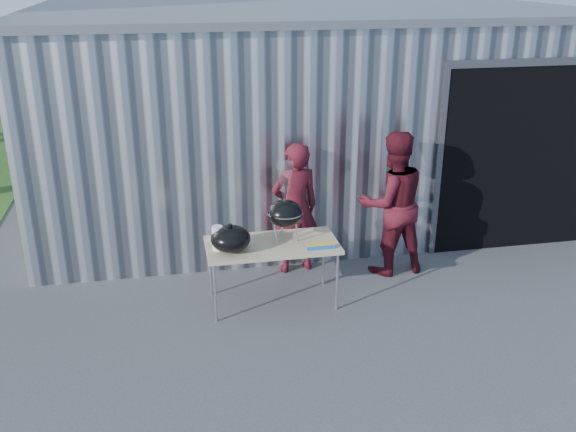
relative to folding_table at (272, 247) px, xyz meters
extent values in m
plane|color=#434346|center=(0.32, -0.75, -0.71)|extent=(80.00, 80.00, 0.00)
cube|color=silver|center=(1.12, 3.95, 0.79)|extent=(8.00, 6.00, 3.00)
cube|color=slate|center=(1.12, 3.95, 2.34)|extent=(8.20, 6.20, 0.10)
cube|color=black|center=(3.62, 1.52, 0.54)|extent=(2.40, 1.20, 2.50)
cube|color=#4C4C51|center=(3.62, 0.95, 1.84)|extent=(2.52, 0.08, 0.10)
cube|color=tan|center=(0.00, 0.00, 0.02)|extent=(1.50, 0.75, 0.04)
cylinder|color=silver|center=(-0.69, -0.31, -0.35)|extent=(0.03, 0.03, 0.71)
cylinder|color=silver|center=(0.69, -0.31, -0.35)|extent=(0.03, 0.03, 0.71)
cylinder|color=silver|center=(-0.69, 0.32, -0.35)|extent=(0.03, 0.03, 0.71)
cylinder|color=silver|center=(0.69, 0.32, -0.35)|extent=(0.03, 0.03, 0.71)
ellipsoid|color=black|center=(0.16, 0.06, 0.37)|extent=(0.40, 0.40, 0.30)
cylinder|color=silver|center=(0.16, 0.06, 0.38)|extent=(0.41, 0.41, 0.02)
cylinder|color=silver|center=(0.16, 0.06, 0.39)|extent=(0.39, 0.39, 0.01)
cylinder|color=silver|center=(0.16, 0.20, 0.16)|extent=(0.02, 0.02, 0.24)
cylinder|color=silver|center=(0.04, -0.01, 0.16)|extent=(0.02, 0.02, 0.24)
cylinder|color=silver|center=(0.28, -0.01, 0.16)|extent=(0.02, 0.02, 0.24)
cylinder|color=#C05844|center=(0.03, 0.06, 0.41)|extent=(0.02, 0.14, 0.02)
cylinder|color=#C05844|center=(0.06, 0.06, 0.41)|extent=(0.02, 0.14, 0.02)
cylinder|color=#C05844|center=(0.09, 0.06, 0.41)|extent=(0.02, 0.14, 0.02)
cylinder|color=#C05844|center=(0.12, 0.06, 0.41)|extent=(0.02, 0.14, 0.02)
cylinder|color=#C05844|center=(0.15, 0.06, 0.41)|extent=(0.02, 0.14, 0.02)
cylinder|color=#C05844|center=(0.18, 0.06, 0.41)|extent=(0.02, 0.14, 0.02)
cylinder|color=#C05844|center=(0.20, 0.06, 0.41)|extent=(0.02, 0.14, 0.02)
cylinder|color=#C05844|center=(0.23, 0.06, 0.41)|extent=(0.02, 0.14, 0.02)
cylinder|color=#C05844|center=(0.26, 0.06, 0.41)|extent=(0.02, 0.14, 0.02)
cylinder|color=#C05844|center=(0.29, 0.06, 0.41)|extent=(0.02, 0.14, 0.02)
cone|color=silver|center=(0.16, 0.06, 0.69)|extent=(0.20, 0.20, 0.55)
ellipsoid|color=black|center=(-0.48, -0.10, 0.18)|extent=(0.44, 0.44, 0.29)
cylinder|color=black|center=(-0.48, -0.10, 0.34)|extent=(0.05, 0.05, 0.03)
cylinder|color=white|center=(-0.62, -0.05, 0.18)|extent=(0.12, 0.12, 0.28)
cube|color=white|center=(-0.55, 0.23, 0.09)|extent=(0.20, 0.15, 0.10)
cube|color=blue|center=(0.51, -0.25, 0.07)|extent=(0.32, 0.05, 0.05)
cube|color=yellow|center=(0.51, -0.25, 0.10)|extent=(0.32, 0.05, 0.01)
imported|color=#4E101B|center=(0.43, 0.80, 0.14)|extent=(0.68, 0.51, 1.70)
imported|color=#4E101B|center=(1.62, 0.55, 0.21)|extent=(0.96, 0.78, 1.84)
camera|label=1|loc=(-1.11, -6.56, 3.01)|focal=40.00mm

